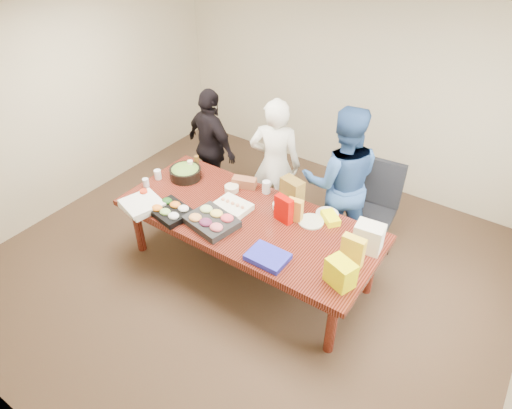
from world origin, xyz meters
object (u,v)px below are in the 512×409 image
Objects in this scene: conference_table at (248,244)px; person_right at (341,182)px; office_chair at (372,212)px; sheet_cake at (233,206)px; person_center at (275,165)px; salad_bowl at (185,173)px.

conference_table is 1.56× the size of person_right.
office_chair reaches higher than sheet_cake.
person_center is 4.52× the size of sheet_cake.
person_center is 0.84m from person_right.
office_chair is 1.26m from person_center.
person_right is (0.84, 0.04, 0.05)m from person_center.
salad_bowl is (-0.83, 0.18, 0.03)m from sheet_cake.
salad_bowl is at bearing 18.85° from person_center.
sheet_cake reaches higher than conference_table.
conference_table is 1.48m from office_chair.
sheet_cake is 1.00× the size of salad_bowl.
person_right reaches higher than sheet_cake.
person_right is at bearing 52.54° from sheet_cake.
office_chair is at bearing 24.31° from salad_bowl.
office_chair is 2.81× the size of salad_bowl.
person_center is 0.88m from sheet_cake.
person_right is 4.80× the size of salad_bowl.
office_chair is 2.22m from salad_bowl.
office_chair is at bearing 167.70° from person_center.
salad_bowl is at bearing -161.29° from office_chair.
conference_table is at bearing 82.92° from person_center.
office_chair is 0.62× the size of person_center.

